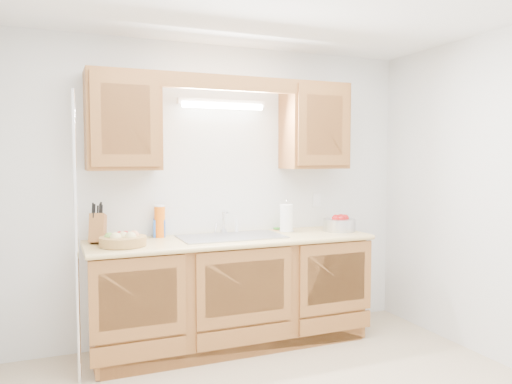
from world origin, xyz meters
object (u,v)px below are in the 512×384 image
paper_towel (286,218)px  apple_bowl (339,224)px  fruit_basket (123,240)px  knife_block (98,228)px

paper_towel → apple_bowl: size_ratio=0.87×
fruit_basket → apple_bowl: size_ratio=1.10×
apple_bowl → fruit_basket: bearing=-178.4°
knife_block → apple_bowl: bearing=11.1°
knife_block → paper_towel: (1.57, -0.03, 0.00)m
fruit_basket → paper_towel: paper_towel is taller
paper_towel → knife_block: bearing=178.9°
paper_towel → apple_bowl: (0.46, -0.13, -0.05)m
knife_block → paper_towel: size_ratio=1.12×
paper_towel → apple_bowl: bearing=-15.8°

